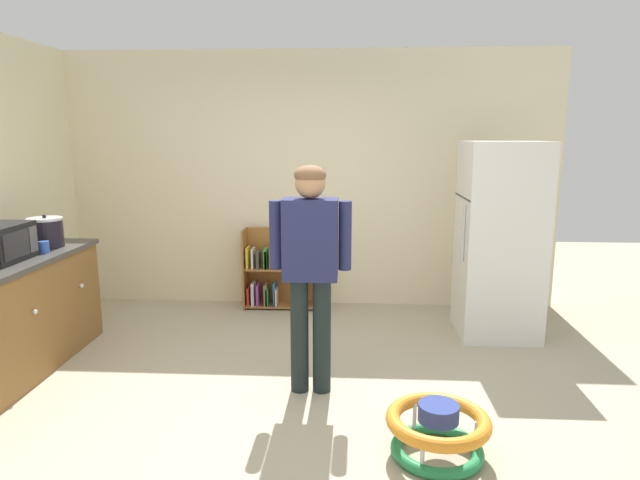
{
  "coord_description": "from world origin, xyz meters",
  "views": [
    {
      "loc": [
        0.42,
        -3.5,
        1.84
      ],
      "look_at": [
        0.19,
        0.48,
        1.06
      ],
      "focal_mm": 30.63,
      "sensor_mm": 36.0,
      "label": 1
    }
  ],
  "objects_px": {
    "bookshelf": "(277,273)",
    "crock_pot": "(46,232)",
    "baby_walker": "(438,430)",
    "refrigerator": "(500,240)",
    "blue_cup": "(44,247)",
    "standing_person": "(310,258)",
    "red_cup": "(54,236)"
  },
  "relations": [
    {
      "from": "blue_cup",
      "to": "crock_pot",
      "type": "bearing_deg",
      "value": 115.12
    },
    {
      "from": "refrigerator",
      "to": "bookshelf",
      "type": "height_order",
      "value": "refrigerator"
    },
    {
      "from": "refrigerator",
      "to": "bookshelf",
      "type": "distance_m",
      "value": 2.32
    },
    {
      "from": "crock_pot",
      "to": "blue_cup",
      "type": "height_order",
      "value": "crock_pot"
    },
    {
      "from": "refrigerator",
      "to": "standing_person",
      "type": "height_order",
      "value": "refrigerator"
    },
    {
      "from": "refrigerator",
      "to": "baby_walker",
      "type": "bearing_deg",
      "value": -112.45
    },
    {
      "from": "refrigerator",
      "to": "baby_walker",
      "type": "height_order",
      "value": "refrigerator"
    },
    {
      "from": "blue_cup",
      "to": "red_cup",
      "type": "xyz_separation_m",
      "value": [
        -0.17,
        0.46,
        0.0
      ]
    },
    {
      "from": "standing_person",
      "to": "baby_walker",
      "type": "xyz_separation_m",
      "value": [
        0.79,
        -0.78,
        -0.83
      ]
    },
    {
      "from": "bookshelf",
      "to": "blue_cup",
      "type": "bearing_deg",
      "value": -138.39
    },
    {
      "from": "baby_walker",
      "to": "refrigerator",
      "type": "bearing_deg",
      "value": 67.55
    },
    {
      "from": "bookshelf",
      "to": "red_cup",
      "type": "bearing_deg",
      "value": -150.78
    },
    {
      "from": "bookshelf",
      "to": "crock_pot",
      "type": "bearing_deg",
      "value": -144.75
    },
    {
      "from": "baby_walker",
      "to": "blue_cup",
      "type": "distance_m",
      "value": 3.32
    },
    {
      "from": "bookshelf",
      "to": "standing_person",
      "type": "bearing_deg",
      "value": -75.3
    },
    {
      "from": "red_cup",
      "to": "crock_pot",
      "type": "bearing_deg",
      "value": -74.65
    },
    {
      "from": "standing_person",
      "to": "crock_pot",
      "type": "bearing_deg",
      "value": 163.22
    },
    {
      "from": "standing_person",
      "to": "crock_pot",
      "type": "relative_size",
      "value": 5.78
    },
    {
      "from": "baby_walker",
      "to": "blue_cup",
      "type": "bearing_deg",
      "value": 157.32
    },
    {
      "from": "refrigerator",
      "to": "baby_walker",
      "type": "xyz_separation_m",
      "value": [
        -0.84,
        -2.04,
        -0.73
      ]
    },
    {
      "from": "baby_walker",
      "to": "blue_cup",
      "type": "height_order",
      "value": "blue_cup"
    },
    {
      "from": "bookshelf",
      "to": "blue_cup",
      "type": "relative_size",
      "value": 8.95
    },
    {
      "from": "bookshelf",
      "to": "standing_person",
      "type": "height_order",
      "value": "standing_person"
    },
    {
      "from": "bookshelf",
      "to": "baby_walker",
      "type": "xyz_separation_m",
      "value": [
        1.3,
        -2.73,
        -0.21
      ]
    },
    {
      "from": "standing_person",
      "to": "baby_walker",
      "type": "relative_size",
      "value": 2.71
    },
    {
      "from": "bookshelf",
      "to": "crock_pot",
      "type": "distance_m",
      "value": 2.28
    },
    {
      "from": "bookshelf",
      "to": "baby_walker",
      "type": "relative_size",
      "value": 1.41
    },
    {
      "from": "refrigerator",
      "to": "baby_walker",
      "type": "distance_m",
      "value": 2.33
    },
    {
      "from": "bookshelf",
      "to": "standing_person",
      "type": "xyz_separation_m",
      "value": [
        0.51,
        -1.95,
        0.62
      ]
    },
    {
      "from": "baby_walker",
      "to": "red_cup",
      "type": "height_order",
      "value": "red_cup"
    },
    {
      "from": "baby_walker",
      "to": "bookshelf",
      "type": "bearing_deg",
      "value": 115.53
    },
    {
      "from": "bookshelf",
      "to": "blue_cup",
      "type": "distance_m",
      "value": 2.31
    }
  ]
}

